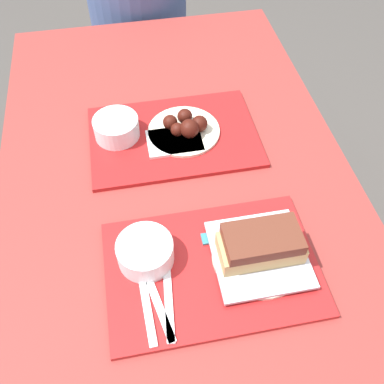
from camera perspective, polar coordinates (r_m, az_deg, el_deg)
The scene contains 15 objects.
ground_plane at distance 1.71m, azimuth -1.02°, elevation -16.29°, with size 12.00×12.00×0.00m, color #4C4742.
picnic_table at distance 1.12m, azimuth -1.50°, elevation -3.16°, with size 0.89×1.60×0.77m.
picnic_bench_far at distance 2.05m, azimuth -6.32°, elevation 15.31°, with size 0.84×0.28×0.45m.
tray_near at distance 0.92m, azimuth 2.65°, elevation -10.11°, with size 0.45×0.30×0.01m.
tray_far at distance 1.16m, azimuth -2.45°, elevation 7.40°, with size 0.45×0.30×0.01m.
bowl_coleslaw_near at distance 0.90m, azimuth -6.26°, elevation -7.86°, with size 0.12×0.12×0.06m.
brisket_sandwich_plate at distance 0.91m, azimuth 9.08°, elevation -7.45°, with size 0.20×0.20×0.09m.
plastic_fork_near at distance 0.88m, azimuth -4.60°, elevation -14.56°, with size 0.05×0.17×0.00m.
plastic_knife_near at distance 0.88m, azimuth -3.14°, elevation -14.34°, with size 0.03×0.17×0.00m.
plastic_spoon_near at distance 0.88m, azimuth -6.07°, elevation -14.77°, with size 0.02×0.17×0.00m.
condiment_packet at distance 0.95m, azimuth 2.37°, elevation -6.18°, with size 0.04×0.03×0.01m.
bowl_coleslaw_far at distance 1.15m, azimuth -10.07°, elevation 8.57°, with size 0.12×0.12×0.06m.
wings_plate_far at distance 1.15m, azimuth -0.92°, elevation 8.62°, with size 0.19×0.19×0.06m.
napkin_far at distance 1.14m, azimuth -2.34°, elevation 6.80°, with size 0.14×0.10×0.01m.
person_seated_across at distance 1.87m, azimuth -7.16°, elevation 23.95°, with size 0.39×0.39×0.69m.
Camera 1 is at (-0.09, -0.64, 1.58)m, focal length 40.00 mm.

